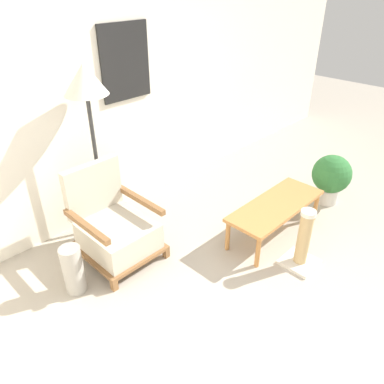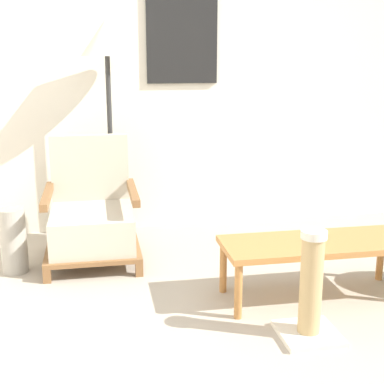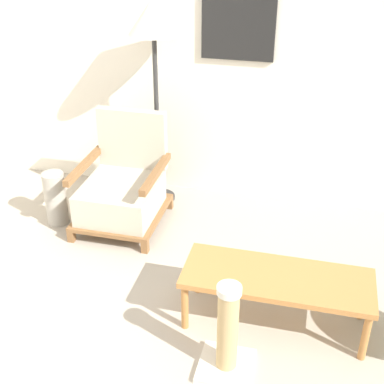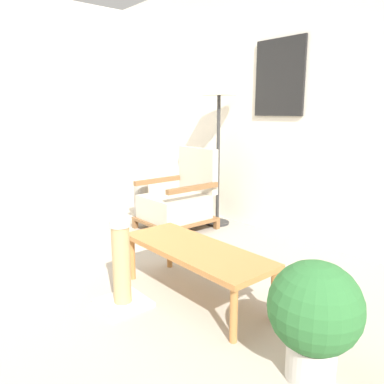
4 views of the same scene
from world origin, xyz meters
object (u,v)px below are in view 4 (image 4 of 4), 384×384
armchair (179,201)px  coffee_table (195,253)px  potted_plant (314,313)px  scratching_post (122,273)px  vase (141,202)px  floor_lamp (219,92)px

armchair → coffee_table: 1.56m
potted_plant → scratching_post: 1.21m
potted_plant → vase: bearing=163.1°
vase → coffee_table: bearing=-22.2°
armchair → coffee_table: (1.29, -0.88, 0.02)m
coffee_table → floor_lamp: bearing=131.1°
potted_plant → scratching_post: size_ratio=1.01×
floor_lamp → potted_plant: (2.08, -1.40, -1.10)m
armchair → potted_plant: bearing=-23.6°
floor_lamp → scratching_post: bearing=-62.0°
vase → potted_plant: potted_plant is taller
vase → potted_plant: (2.76, -0.84, 0.12)m
floor_lamp → coffee_table: bearing=-48.9°
floor_lamp → scratching_post: 2.30m
coffee_table → scratching_post: bearing=-116.4°
armchair → floor_lamp: floor_lamp is taller
vase → potted_plant: 2.88m
armchair → scratching_post: (1.08, -1.31, -0.07)m
armchair → vase: 0.54m
armchair → coffee_table: size_ratio=0.76×
floor_lamp → potted_plant: 2.74m
floor_lamp → potted_plant: bearing=-33.9°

